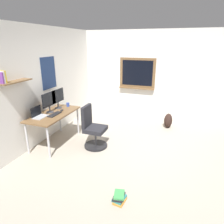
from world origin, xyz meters
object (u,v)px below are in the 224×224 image
Objects in this scene: monitor_primary at (49,101)px; book_stack_on_floor at (119,197)px; desk at (54,117)px; coffee_mug at (68,105)px; computer_mouse at (62,110)px; office_chair at (93,129)px; backpack at (168,121)px; monitor_secondary at (58,97)px; keyboard at (55,114)px; laptop at (39,115)px.

book_stack_on_floor is at bearing -122.30° from monitor_primary.
desk is 0.58m from coffee_mug.
coffee_mug is at bearing -14.32° from monitor_primary.
monitor_primary is 0.36m from computer_mouse.
office_chair is at bearing -84.16° from monitor_primary.
desk is 3.34× the size of backpack.
book_stack_on_floor is at bearing -142.93° from office_chair.
desk is 0.36m from monitor_primary.
keyboard is at bearing -156.76° from monitor_secondary.
computer_mouse is at bearing -24.56° from laptop.
keyboard is 0.64m from coffee_mug.
coffee_mug is (0.54, -0.14, -0.22)m from monitor_primary.
office_chair reaches higher than backpack.
monitor_primary reaches higher than office_chair.
monitor_secondary is at bearing 50.35° from computer_mouse.
monitor_secondary is at bearing 76.96° from office_chair.
monitor_primary is 5.04× the size of coffee_mug.
monitor_secondary reaches higher than laptop.
coffee_mug is (0.36, 0.05, 0.03)m from computer_mouse.
office_chair is 2.25m from backpack.
office_chair is 3.69× the size of book_stack_on_floor.
computer_mouse is 2.49m from book_stack_on_floor.
monitor_secondary reaches higher than coffee_mug.
office_chair is at bearing 137.83° from backpack.
monitor_secondary is 0.54m from keyboard.
desk reaches higher than backpack.
office_chair is (0.14, -0.90, -0.24)m from desk.
coffee_mug reaches higher than backpack.
keyboard is (-0.10, -0.19, -0.26)m from monitor_primary.
book_stack_on_floor is (-1.41, -1.06, -0.35)m from office_chair.
keyboard reaches higher than backpack.
monitor_secondary reaches higher than desk.
coffee_mug is (0.87, -0.18, -0.01)m from laptop.
monitor_primary reaches higher than desk.
monitor_primary is 1.80× the size of book_stack_on_floor.
backpack is 1.56× the size of book_stack_on_floor.
backpack is (1.66, -1.51, -0.21)m from office_chair.
keyboard is 3.56× the size of computer_mouse.
monitor_secondary is 2.99m from backpack.
office_chair is at bearing -76.04° from keyboard.
keyboard is 4.02× the size of coffee_mug.
laptop is at bearing 134.90° from keyboard.
backpack is at bearing -42.17° from office_chair.
office_chair is at bearing -95.41° from computer_mouse.
monitor_primary is 4.46× the size of computer_mouse.
monitor_secondary is (0.37, 0.11, 0.34)m from desk.
desk is at bearing -164.02° from monitor_secondary.
book_stack_on_floor is (-1.84, -1.93, -0.71)m from coffee_mug.
laptop is 0.89m from coffee_mug.
keyboard is at bearing 128.78° from backpack.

